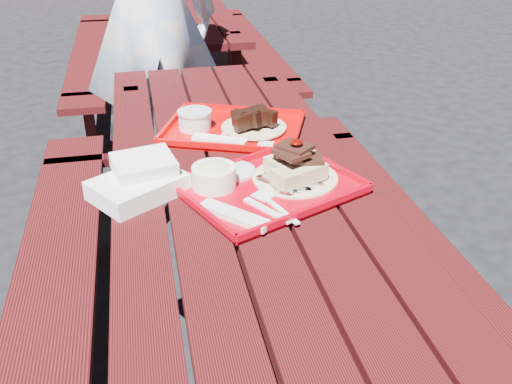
{
  "coord_description": "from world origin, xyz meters",
  "views": [
    {
      "loc": [
        -0.26,
        -1.39,
        1.52
      ],
      "look_at": [
        0.0,
        -0.15,
        0.82
      ],
      "focal_mm": 40.0,
      "sensor_mm": 36.0,
      "label": 1
    }
  ],
  "objects_px": {
    "picnic_table_far": "(171,30)",
    "person": "(149,16)",
    "far_tray": "(231,126)",
    "picnic_table_near": "(246,244)",
    "near_tray": "(265,177)"
  },
  "relations": [
    {
      "from": "picnic_table_far",
      "to": "person",
      "type": "relative_size",
      "value": 1.27
    },
    {
      "from": "person",
      "to": "far_tray",
      "type": "bearing_deg",
      "value": 96.14
    },
    {
      "from": "picnic_table_near",
      "to": "person",
      "type": "bearing_deg",
      "value": 97.43
    },
    {
      "from": "person",
      "to": "near_tray",
      "type": "bearing_deg",
      "value": 93.63
    },
    {
      "from": "near_tray",
      "to": "person",
      "type": "relative_size",
      "value": 0.3
    },
    {
      "from": "near_tray",
      "to": "far_tray",
      "type": "bearing_deg",
      "value": 93.29
    },
    {
      "from": "far_tray",
      "to": "person",
      "type": "bearing_deg",
      "value": 102.04
    },
    {
      "from": "picnic_table_far",
      "to": "person",
      "type": "bearing_deg",
      "value": -97.62
    },
    {
      "from": "picnic_table_near",
      "to": "far_tray",
      "type": "height_order",
      "value": "far_tray"
    },
    {
      "from": "near_tray",
      "to": "person",
      "type": "xyz_separation_m",
      "value": [
        -0.24,
        1.43,
        0.16
      ]
    },
    {
      "from": "picnic_table_far",
      "to": "person",
      "type": "height_order",
      "value": "person"
    },
    {
      "from": "picnic_table_near",
      "to": "near_tray",
      "type": "height_order",
      "value": "near_tray"
    },
    {
      "from": "picnic_table_far",
      "to": "far_tray",
      "type": "distance_m",
      "value": 2.4
    },
    {
      "from": "picnic_table_far",
      "to": "near_tray",
      "type": "bearing_deg",
      "value": -88.89
    },
    {
      "from": "person",
      "to": "picnic_table_far",
      "type": "bearing_deg",
      "value": -103.52
    }
  ]
}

